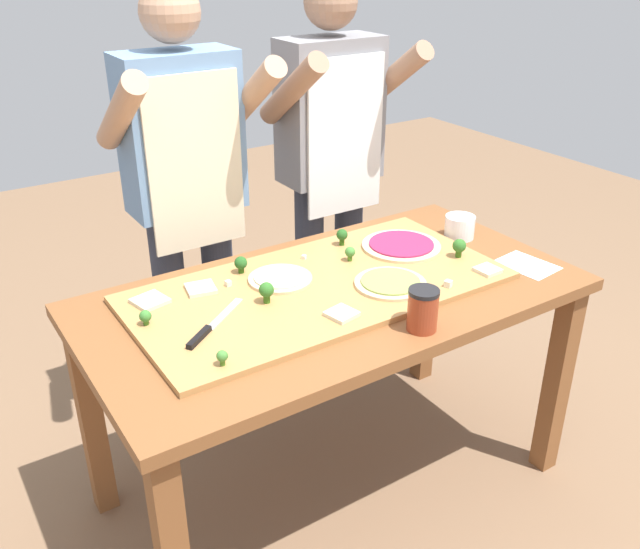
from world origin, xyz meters
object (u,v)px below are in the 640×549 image
object	(u,v)px
pizza_whole_beet_magenta	(401,245)
pizza_slice_far_right	(201,288)
recipe_note	(527,265)
broccoli_floret_front_left	(459,246)
broccoli_floret_center_left	(350,252)
broccoli_floret_front_mid	(145,317)
prep_table	(334,321)
pizza_slice_near_left	(342,314)
broccoli_floret_center_right	(342,235)
pizza_whole_cheese_artichoke	(280,278)
pizza_slice_near_right	(488,270)
flour_cup	(460,228)
cook_left	(187,183)
sauce_jar	(423,310)
broccoli_floret_back_left	(222,357)
pizza_whole_pesto_green	(390,283)
pizza_slice_center	(150,301)
cheese_crumble_b	(448,284)
cheese_crumble_c	(228,283)
chefs_knife	(208,329)
cheese_crumble_a	(304,257)
cook_right	(331,155)
broccoli_floret_front_right	(267,291)
broccoli_floret_back_mid	(241,263)

from	to	relation	value
pizza_whole_beet_magenta	pizza_slice_far_right	distance (m)	0.73
recipe_note	broccoli_floret_front_left	bearing A→B (deg)	139.98
broccoli_floret_center_left	broccoli_floret_front_mid	distance (m)	0.72
prep_table	broccoli_floret_front_mid	size ratio (longest dim) A/B	35.07
pizza_slice_near_left	broccoli_floret_center_right	world-z (taller)	broccoli_floret_center_right
pizza_whole_cheese_artichoke	pizza_slice_near_right	xyz separation A→B (m)	(0.59, -0.32, -0.00)
flour_cup	cook_left	xyz separation A→B (m)	(-0.82, 0.55, 0.17)
recipe_note	sauce_jar	bearing A→B (deg)	-167.96
pizza_slice_far_right	broccoli_floret_back_left	distance (m)	0.43
pizza_whole_cheese_artichoke	pizza_slice_near_right	bearing A→B (deg)	-27.90
pizza_whole_pesto_green	broccoli_floret_front_mid	world-z (taller)	broccoli_floret_front_mid
pizza_slice_center	cheese_crumble_b	xyz separation A→B (m)	(0.81, -0.41, 0.00)
pizza_whole_beet_magenta	cheese_crumble_b	xyz separation A→B (m)	(-0.07, -0.31, 0.00)
cheese_crumble_c	cheese_crumble_b	bearing A→B (deg)	-33.79
chefs_knife	cheese_crumble_a	xyz separation A→B (m)	(0.47, 0.25, 0.00)
broccoli_floret_front_mid	cheese_crumble_b	xyz separation A→B (m)	(0.87, -0.29, -0.02)
pizza_whole_beet_magenta	broccoli_floret_center_left	world-z (taller)	broccoli_floret_center_left
pizza_slice_far_right	sauce_jar	distance (m)	0.68
pizza_slice_center	broccoli_floret_front_left	world-z (taller)	broccoli_floret_front_left
pizza_slice_center	cook_right	world-z (taller)	cook_right
broccoli_floret_center_right	broccoli_floret_front_mid	world-z (taller)	broccoli_floret_center_right
pizza_whole_cheese_artichoke	pizza_whole_pesto_green	bearing A→B (deg)	-38.56
cheese_crumble_c	broccoli_floret_front_right	bearing A→B (deg)	-73.35
pizza_slice_center	pizza_slice_near_left	bearing A→B (deg)	-41.00
pizza_slice_near_right	broccoli_floret_front_mid	distance (m)	1.09
pizza_whole_pesto_green	pizza_slice_near_left	world-z (taller)	pizza_whole_pesto_green
pizza_whole_pesto_green	chefs_knife	bearing A→B (deg)	174.20
pizza_whole_beet_magenta	broccoli_floret_center_right	bearing A→B (deg)	141.49
broccoli_floret_back_left	cheese_crumble_a	xyz separation A→B (m)	(0.51, 0.42, -0.02)
sauce_jar	pizza_whole_beet_magenta	bearing A→B (deg)	57.04
pizza_whole_cheese_artichoke	pizza_slice_near_left	xyz separation A→B (m)	(0.03, -0.29, -0.00)
cheese_crumble_a	pizza_whole_cheese_artichoke	bearing A→B (deg)	-147.50
broccoli_floret_front_mid	prep_table	bearing A→B (deg)	-9.42
flour_cup	broccoli_floret_front_right	bearing A→B (deg)	-174.84
pizza_whole_cheese_artichoke	broccoli_floret_front_mid	size ratio (longest dim) A/B	4.57
cheese_crumble_a	cheese_crumble_c	world-z (taller)	cheese_crumble_c
chefs_knife	cook_right	size ratio (longest dim) A/B	0.15
pizza_whole_pesto_green	broccoli_floret_back_left	world-z (taller)	broccoli_floret_back_left
cheese_crumble_b	broccoli_floret_back_left	bearing A→B (deg)	-179.48
broccoli_floret_back_left	sauce_jar	size ratio (longest dim) A/B	0.34
cheese_crumble_b	cook_left	world-z (taller)	cook_left
broccoli_floret_back_mid	broccoli_floret_front_right	world-z (taller)	broccoli_floret_front_right
pizza_slice_far_right	cook_left	bearing A→B (deg)	70.00
pizza_slice_near_right	broccoli_floret_back_left	distance (m)	0.96
cheese_crumble_b	sauce_jar	size ratio (longest dim) A/B	0.16
broccoli_floret_back_left	pizza_whole_cheese_artichoke	bearing A→B (deg)	42.42
broccoli_floret_back_left	sauce_jar	world-z (taller)	sauce_jar
pizza_slice_far_right	broccoli_floret_front_mid	bearing A→B (deg)	-153.57
prep_table	broccoli_floret_back_mid	world-z (taller)	broccoli_floret_back_mid
broccoli_floret_back_mid	broccoli_floret_center_left	size ratio (longest dim) A/B	1.12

